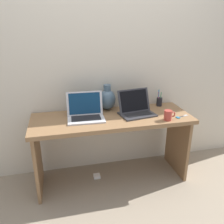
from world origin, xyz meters
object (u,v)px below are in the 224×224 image
Objects in this scene: laptop_left at (85,112)px; coffee_mug at (168,115)px; power_brick at (97,176)px; pen_cup at (159,101)px; laptop_right at (136,108)px; green_vase at (107,99)px; scissors at (180,117)px.

laptop_left is 0.79m from coffee_mug.
power_brick is (-0.66, 0.24, -0.75)m from coffee_mug.
coffee_mug is at bearing -102.14° from pen_cup.
pen_cup is at bearing 27.61° from laptop_right.
laptop_left is at bearing -168.82° from pen_cup.
laptop_right is 3.27× the size of coffee_mug.
pen_cup is at bearing -1.83° from green_vase.
coffee_mug is (0.50, -0.42, -0.07)m from green_vase.
green_vase is 0.85m from power_brick.
green_vase is 1.45× the size of pen_cup.
scissors is (0.64, -0.38, -0.11)m from green_vase.
laptop_right reaches higher than power_brick.
power_brick is at bearing -168.12° from pen_cup.
scissors is (0.06, -0.36, -0.05)m from pen_cup.
power_brick is (-0.16, -0.17, -0.82)m from green_vase.
green_vase is 0.65m from coffee_mug.
pen_cup is (0.33, 0.17, -0.01)m from laptop_right.
green_vase is 3.83× the size of power_brick.
coffee_mug reaches higher than power_brick.
coffee_mug is 0.61× the size of pen_cup.
coffee_mug is 1.03m from power_brick.
green_vase is at bearing 142.47° from laptop_right.
coffee_mug is 0.16m from scissors.
coffee_mug is 1.62× the size of power_brick.
scissors is at bearing -30.70° from green_vase.
scissors is at bearing -80.51° from pen_cup.
laptop_left reaches higher than power_brick.
laptop_left is 0.32m from green_vase.
laptop_right is at bearing 137.60° from coffee_mug.
laptop_left reaches higher than scissors.
pen_cup is 2.64× the size of power_brick.
coffee_mug is at bearing -166.43° from scissors.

